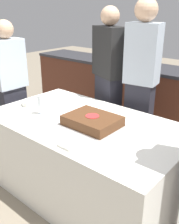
{
  "coord_description": "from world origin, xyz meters",
  "views": [
    {
      "loc": [
        1.39,
        -1.55,
        1.67
      ],
      "look_at": [
        0.05,
        0.0,
        0.84
      ],
      "focal_mm": 42.0,
      "sensor_mm": 36.0,
      "label": 1
    }
  ],
  "objects_px": {
    "cake": "(92,121)",
    "person_cutting_cake": "(141,84)",
    "person_standing_back": "(108,83)",
    "plate_stack": "(32,103)",
    "person_seated_left": "(11,89)",
    "wine_glass": "(41,102)"
  },
  "relations": [
    {
      "from": "plate_stack",
      "to": "person_cutting_cake",
      "type": "xyz_separation_m",
      "value": [
        0.79,
        0.78,
        0.17
      ]
    },
    {
      "from": "person_seated_left",
      "to": "person_standing_back",
      "type": "bearing_deg",
      "value": -47.69
    },
    {
      "from": "cake",
      "to": "person_cutting_cake",
      "type": "distance_m",
      "value": 0.77
    },
    {
      "from": "cake",
      "to": "plate_stack",
      "type": "distance_m",
      "value": 0.79
    },
    {
      "from": "person_standing_back",
      "to": "cake",
      "type": "bearing_deg",
      "value": 140.58
    },
    {
      "from": "cake",
      "to": "person_seated_left",
      "type": "distance_m",
      "value": 1.22
    },
    {
      "from": "wine_glass",
      "to": "person_standing_back",
      "type": "xyz_separation_m",
      "value": [
        0.11,
        0.88,
        0.01
      ]
    },
    {
      "from": "person_seated_left",
      "to": "person_standing_back",
      "type": "xyz_separation_m",
      "value": [
        0.81,
        0.73,
        0.06
      ]
    },
    {
      "from": "person_standing_back",
      "to": "wine_glass",
      "type": "bearing_deg",
      "value": 105.2
    },
    {
      "from": "person_cutting_cake",
      "to": "person_seated_left",
      "type": "distance_m",
      "value": 1.42
    },
    {
      "from": "cake",
      "to": "person_standing_back",
      "type": "distance_m",
      "value": 0.87
    },
    {
      "from": "cake",
      "to": "person_cutting_cake",
      "type": "xyz_separation_m",
      "value": [
        -0.0,
        0.76,
        0.15
      ]
    },
    {
      "from": "plate_stack",
      "to": "person_cutting_cake",
      "type": "distance_m",
      "value": 1.12
    },
    {
      "from": "person_seated_left",
      "to": "person_standing_back",
      "type": "distance_m",
      "value": 1.09
    },
    {
      "from": "cake",
      "to": "wine_glass",
      "type": "distance_m",
      "value": 0.54
    },
    {
      "from": "cake",
      "to": "wine_glass",
      "type": "xyz_separation_m",
      "value": [
        -0.52,
        -0.12,
        0.08
      ]
    },
    {
      "from": "person_cutting_cake",
      "to": "plate_stack",
      "type": "bearing_deg",
      "value": 36.21
    },
    {
      "from": "plate_stack",
      "to": "person_standing_back",
      "type": "bearing_deg",
      "value": 64.05
    },
    {
      "from": "plate_stack",
      "to": "person_seated_left",
      "type": "distance_m",
      "value": 0.43
    },
    {
      "from": "wine_glass",
      "to": "person_cutting_cake",
      "type": "distance_m",
      "value": 1.02
    },
    {
      "from": "plate_stack",
      "to": "person_cutting_cake",
      "type": "height_order",
      "value": "person_cutting_cake"
    },
    {
      "from": "plate_stack",
      "to": "wine_glass",
      "type": "height_order",
      "value": "wine_glass"
    }
  ]
}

